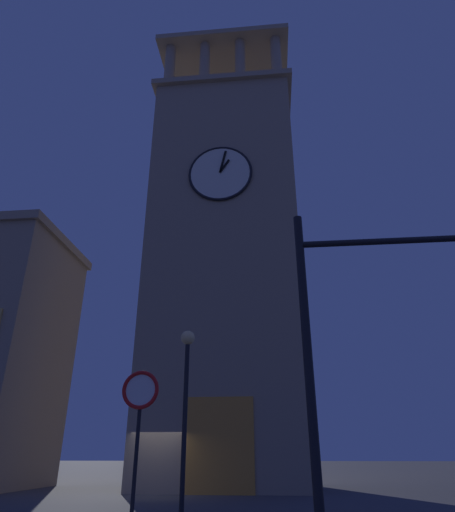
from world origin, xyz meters
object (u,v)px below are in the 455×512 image
at_px(traffic_signal_near, 390,312).
at_px(street_lamp, 186,382).
at_px(no_horn_sign, 140,405).
at_px(clocktower, 227,262).

xyz_separation_m(traffic_signal_near, street_lamp, (4.67, -5.95, -0.24)).
distance_m(traffic_signal_near, no_horn_sign, 5.27).
xyz_separation_m(traffic_signal_near, no_horn_sign, (4.81, -1.70, -1.32)).
bearing_deg(clocktower, street_lamp, 89.51).
distance_m(clocktower, traffic_signal_near, 19.67).
relative_size(traffic_signal_near, no_horn_sign, 1.80).
height_order(clocktower, traffic_signal_near, clocktower).
xyz_separation_m(street_lamp, no_horn_sign, (0.14, 4.25, -1.08)).
xyz_separation_m(clocktower, street_lamp, (0.10, 11.17, -8.79)).
relative_size(clocktower, street_lamp, 6.01).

